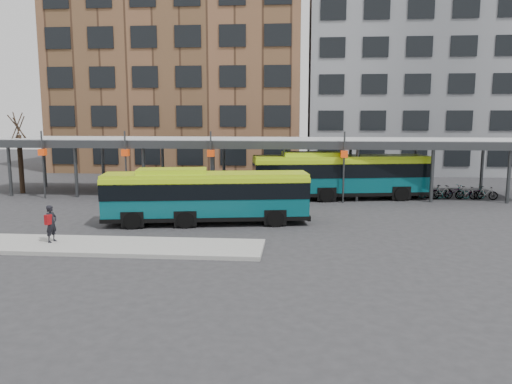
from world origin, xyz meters
name	(u,v)px	position (x,y,z in m)	size (l,w,h in m)	color
ground	(237,235)	(0.00, 0.00, 0.00)	(120.00, 120.00, 0.00)	#28282B
boarding_island	(106,246)	(-5.50, -3.00, 0.09)	(14.00, 3.00, 0.18)	gray
canopy	(258,142)	(-0.06, 12.87, 3.91)	(40.00, 6.53, 4.80)	#999B9E
tree	(21,161)	(-18.00, 12.00, 2.43)	(1.64, 1.64, 5.60)	black
building_brick	(183,69)	(-10.00, 32.00, 11.00)	(26.00, 14.00, 22.00)	brown
building_grey	(422,76)	(16.00, 32.00, 10.00)	(24.00, 14.00, 20.00)	slate
bus_front	(206,195)	(-2.02, 2.44, 1.58)	(11.21, 4.05, 3.03)	#074850
bus_rear	(339,174)	(5.84, 11.29, 1.75)	(12.43, 4.70, 3.35)	#074850
pedestrian	(51,223)	(-8.08, -2.84, 1.03)	(0.54, 0.70, 1.68)	black
bike_rack	(448,192)	(13.56, 12.04, 0.47)	(6.63, 1.46, 1.02)	slate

